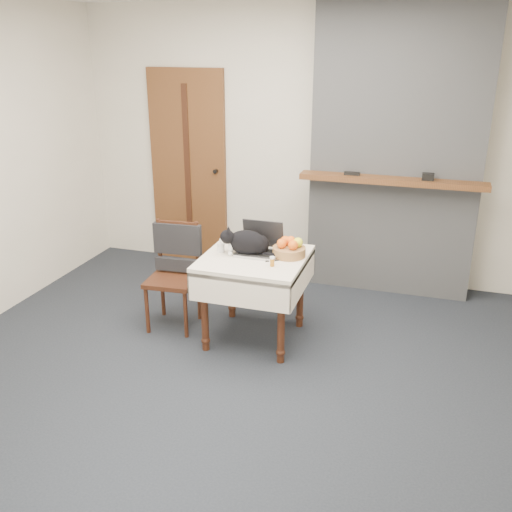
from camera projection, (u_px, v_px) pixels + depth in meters
The scene contains 12 objects.
ground at pixel (234, 367), 4.19m from camera, with size 4.50×4.50×0.00m, color black.
room_shell at pixel (253, 115), 3.97m from camera, with size 4.52×4.01×2.61m.
door at pixel (189, 168), 5.93m from camera, with size 0.82×0.10×2.00m.
chimney at pixel (396, 153), 5.12m from camera, with size 1.62×0.48×2.60m.
side_table at pixel (254, 270), 4.40m from camera, with size 0.78×0.78×0.70m.
laptop at pixel (260, 245), 4.42m from camera, with size 0.33×0.28×0.24m.
cat at pixel (248, 243), 4.37m from camera, with size 0.46×0.26×0.22m.
cream_jar at pixel (221, 248), 4.44m from camera, with size 0.06×0.06×0.07m, color silver.
pill_bottle at pixel (272, 261), 4.16m from camera, with size 0.04×0.04×0.07m.
fruit_basket at pixel (289, 249), 4.35m from camera, with size 0.25×0.25×0.14m.
desk_clutter at pixel (281, 258), 4.32m from camera, with size 0.13×0.01×0.01m, color black.
chair at pixel (175, 260), 4.68m from camera, with size 0.42×0.41×0.87m.
Camera 1 is at (1.25, -3.40, 2.25)m, focal length 40.00 mm.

